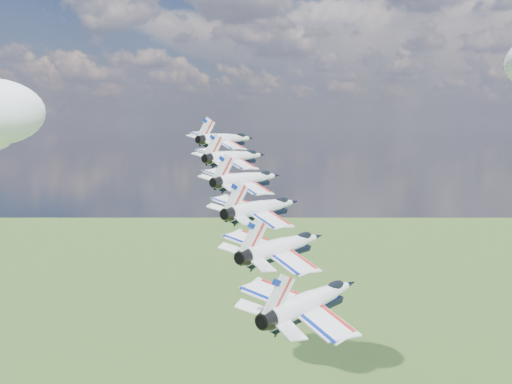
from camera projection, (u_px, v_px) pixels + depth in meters
The scene contains 6 objects.
jet_0 at pixel (227, 139), 112.68m from camera, with size 11.52×17.06×5.10m, color white, non-canonical shape.
jet_1 at pixel (237, 156), 101.29m from camera, with size 11.52×17.06×5.10m, color silver, non-canonical shape.
jet_2 at pixel (249, 179), 89.90m from camera, with size 11.52×17.06×5.10m, color white, non-canonical shape.
jet_3 at pixel (264, 207), 78.52m from camera, with size 11.52×17.06×5.10m, color silver, non-canonical shape.
jet_4 at pixel (285, 246), 67.13m from camera, with size 11.52×17.06×5.10m, color white, non-canonical shape.
jet_5 at pixel (314, 300), 55.74m from camera, with size 11.52×17.06×5.10m, color white, non-canonical shape.
Camera 1 is at (35.22, -68.21, 161.32)m, focal length 40.00 mm.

